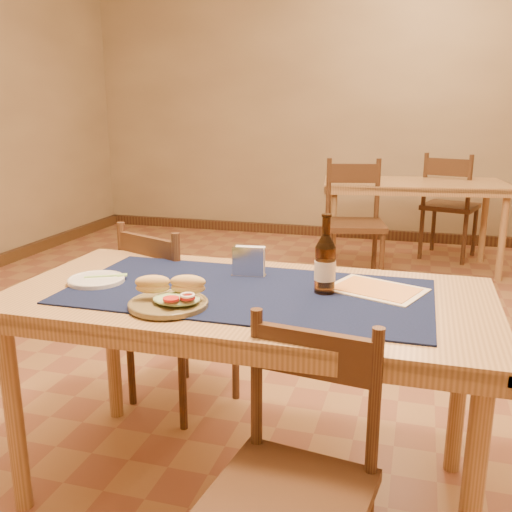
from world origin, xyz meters
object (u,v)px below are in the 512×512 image
(beer_bottle, at_px, (325,264))
(napkin_holder, at_px, (249,262))
(chair_main_far, at_px, (175,313))
(sandwich_plate, at_px, (171,298))
(back_table, at_px, (414,191))
(chair_main_near, at_px, (294,483))
(main_table, at_px, (248,315))

(beer_bottle, height_order, napkin_holder, beer_bottle)
(chair_main_far, height_order, sandwich_plate, chair_main_far)
(back_table, height_order, chair_main_far, chair_main_far)
(chair_main_far, xyz_separation_m, chair_main_near, (0.77, -1.00, -0.02))
(main_table, distance_m, chair_main_far, 0.72)
(main_table, height_order, beer_bottle, beer_bottle)
(chair_main_far, xyz_separation_m, beer_bottle, (0.74, -0.43, 0.40))
(chair_main_near, xyz_separation_m, sandwich_plate, (-0.46, 0.30, 0.35))
(main_table, xyz_separation_m, back_table, (0.48, 3.21, 0.00))
(main_table, bearing_deg, chair_main_far, 135.20)
(chair_main_far, height_order, chair_main_near, chair_main_far)
(back_table, distance_m, chair_main_far, 2.90)
(chair_main_near, height_order, napkin_holder, napkin_holder)
(chair_main_far, xyz_separation_m, napkin_holder, (0.44, -0.32, 0.36))
(back_table, relative_size, napkin_holder, 12.48)
(back_table, relative_size, chair_main_far, 1.82)
(main_table, height_order, back_table, same)
(beer_bottle, bearing_deg, chair_main_far, 149.55)
(beer_bottle, relative_size, napkin_holder, 2.07)
(napkin_holder, bearing_deg, sandwich_plate, -109.48)
(chair_main_near, relative_size, napkin_holder, 6.52)
(back_table, bearing_deg, sandwich_plate, -100.96)
(main_table, height_order, chair_main_far, chair_main_far)
(sandwich_plate, bearing_deg, chair_main_near, -32.87)
(sandwich_plate, distance_m, napkin_holder, 0.41)
(chair_main_far, height_order, beer_bottle, beer_bottle)
(chair_main_far, bearing_deg, chair_main_near, -52.43)
(back_table, height_order, chair_main_near, chair_main_near)
(chair_main_far, distance_m, beer_bottle, 0.95)
(sandwich_plate, bearing_deg, chair_main_far, 113.73)
(back_table, height_order, napkin_holder, napkin_holder)
(chair_main_far, height_order, napkin_holder, chair_main_far)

